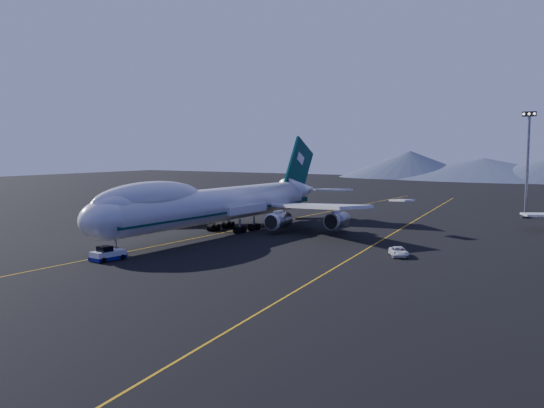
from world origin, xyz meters
The scene contains 7 objects.
ground centered at (0.00, 0.00, 0.00)m, with size 500.00×500.00×0.00m, color black.
taxiway_line_main centered at (0.00, 0.00, 0.01)m, with size 0.25×220.00×0.01m, color #C4890B.
taxiway_line_side centered at (30.00, 10.00, 0.01)m, with size 0.25×200.00×0.01m, color #C4890B.
boeing_747 centered at (0.00, 0.03, 5.81)m, with size 59.62×72.43×19.37m.
pushback_tug centered at (3.00, -30.93, 0.70)m, with size 3.42×5.39×2.23m.
service_van centered at (38.41, -5.27, 0.73)m, with size 2.42×5.25×1.46m, color silver.
floodlight_mast centered at (46.28, 59.84, 12.70)m, with size 3.10×2.32×25.07m.
Camera 1 is at (69.91, -93.33, 16.52)m, focal length 40.00 mm.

